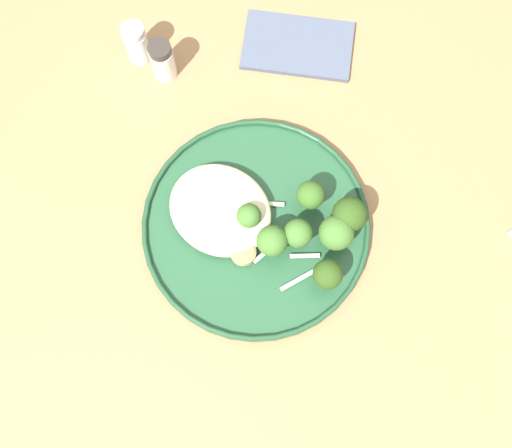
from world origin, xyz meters
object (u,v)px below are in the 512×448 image
object	(u,v)px
broccoli_floret_front_edge	(336,233)
seared_scallop_center_golden	(199,237)
seared_scallop_large_seared	(243,252)
seared_scallop_front_small	(223,227)
seared_scallop_tilted_round	(203,199)
seared_scallop_half_hidden	(245,217)
pepper_shaker	(163,60)
seared_scallop_right_edge	(209,218)
broccoli_floret_right_tilted	(272,241)
dinner_plate	(256,226)
salt_shaker	(136,43)
broccoli_floret_rear_charred	(350,215)
seared_scallop_tiny_bay	(227,209)
broccoli_floret_left_leaning	(298,233)
broccoli_floret_tall_stalk	(310,196)
broccoli_floret_center_pile	(249,216)
folded_napkin	(298,46)
broccoli_floret_small_sprig	(328,274)

from	to	relation	value
broccoli_floret_front_edge	seared_scallop_center_golden	bearing A→B (deg)	-145.06
seared_scallop_large_seared	broccoli_floret_front_edge	world-z (taller)	broccoli_floret_front_edge
seared_scallop_front_small	seared_scallop_tilted_round	size ratio (longest dim) A/B	0.96
seared_scallop_half_hidden	pepper_shaker	xyz separation A→B (m)	(-0.21, 0.11, 0.01)
seared_scallop_right_edge	seared_scallop_front_small	bearing A→B (deg)	2.26
broccoli_floret_right_tilted	pepper_shaker	xyz separation A→B (m)	(-0.26, 0.12, -0.01)
seared_scallop_center_golden	pepper_shaker	size ratio (longest dim) A/B	0.39
dinner_plate	salt_shaker	distance (m)	0.29
seared_scallop_right_edge	broccoli_floret_rear_charred	world-z (taller)	broccoli_floret_rear_charred
seared_scallop_large_seared	broccoli_floret_front_edge	xyz separation A→B (m)	(0.08, 0.08, 0.02)
seared_scallop_tiny_bay	pepper_shaker	size ratio (longest dim) A/B	0.48
seared_scallop_right_edge	salt_shaker	size ratio (longest dim) A/B	0.53
seared_scallop_large_seared	broccoli_floret_left_leaning	xyz separation A→B (m)	(0.04, 0.05, 0.02)
broccoli_floret_rear_charred	pepper_shaker	xyz separation A→B (m)	(-0.32, 0.04, -0.02)
seared_scallop_half_hidden	seared_scallop_tilted_round	bearing A→B (deg)	-167.64
seared_scallop_tilted_round	broccoli_floret_tall_stalk	xyz separation A→B (m)	(0.11, 0.08, 0.02)
seared_scallop_center_golden	broccoli_floret_center_pile	size ratio (longest dim) A/B	0.54
broccoli_floret_center_pile	folded_napkin	size ratio (longest dim) A/B	0.32
broccoli_floret_front_edge	broccoli_floret_tall_stalk	distance (m)	0.06
broccoli_floret_left_leaning	salt_shaker	world-z (taller)	salt_shaker
broccoli_floret_right_tilted	seared_scallop_tiny_bay	bearing A→B (deg)	175.71
seared_scallop_tiny_bay	seared_scallop_large_seared	world-z (taller)	same
seared_scallop_front_small	broccoli_floret_small_sprig	bearing A→B (deg)	8.32
seared_scallop_large_seared	folded_napkin	xyz separation A→B (m)	(-0.11, 0.28, -0.02)
broccoli_floret_tall_stalk	broccoli_floret_rear_charred	xyz separation A→B (m)	(0.05, 0.01, 0.00)
pepper_shaker	broccoli_floret_small_sprig	bearing A→B (deg)	-18.85
dinner_plate	seared_scallop_front_small	world-z (taller)	seared_scallop_front_small
seared_scallop_half_hidden	broccoli_floret_left_leaning	bearing A→B (deg)	11.92
dinner_plate	broccoli_floret_center_pile	size ratio (longest dim) A/B	5.99
broccoli_floret_rear_charred	seared_scallop_tilted_round	bearing A→B (deg)	-153.26
broccoli_floret_small_sprig	broccoli_floret_front_edge	bearing A→B (deg)	112.26
seared_scallop_half_hidden	broccoli_floret_rear_charred	bearing A→B (deg)	33.14
salt_shaker	seared_scallop_front_small	bearing A→B (deg)	-29.36
seared_scallop_tilted_round	seared_scallop_center_golden	distance (m)	0.05
seared_scallop_center_golden	broccoli_floret_rear_charred	world-z (taller)	broccoli_floret_rear_charred
broccoli_floret_center_pile	broccoli_floret_tall_stalk	size ratio (longest dim) A/B	0.84
seared_scallop_tiny_bay	broccoli_floret_right_tilted	size ratio (longest dim) A/B	0.55
seared_scallop_tilted_round	broccoli_floret_front_edge	size ratio (longest dim) A/B	0.48
seared_scallop_front_small	broccoli_floret_front_edge	world-z (taller)	broccoli_floret_front_edge
seared_scallop_front_small	broccoli_floret_rear_charred	world-z (taller)	broccoli_floret_rear_charred
seared_scallop_center_golden	pepper_shaker	distance (m)	0.24
seared_scallop_front_small	broccoli_floret_small_sprig	distance (m)	0.14
seared_scallop_tiny_bay	broccoli_floret_right_tilted	world-z (taller)	broccoli_floret_right_tilted
salt_shaker	pepper_shaker	bearing A→B (deg)	0.00
seared_scallop_right_edge	broccoli_floret_tall_stalk	xyz separation A→B (m)	(0.09, 0.09, 0.03)
seared_scallop_front_small	broccoli_floret_tall_stalk	size ratio (longest dim) A/B	0.47
broccoli_floret_center_pile	salt_shaker	xyz separation A→B (m)	(-0.26, 0.11, -0.01)
folded_napkin	broccoli_floret_left_leaning	bearing A→B (deg)	-56.02
dinner_plate	seared_scallop_center_golden	distance (m)	0.07
broccoli_floret_center_pile	salt_shaker	bearing A→B (deg)	157.31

